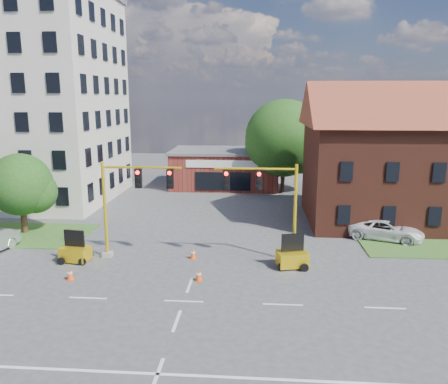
# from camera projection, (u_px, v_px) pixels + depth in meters

# --- Properties ---
(ground) EXTENTS (120.00, 120.00, 0.00)m
(ground) POSITION_uv_depth(u_px,v_px,m) (184.00, 301.00, 22.15)
(ground) COLOR #434345
(ground) RESTS_ON ground
(lane_markings) EXTENTS (60.00, 36.00, 0.01)m
(lane_markings) POSITION_uv_depth(u_px,v_px,m) (173.00, 332.00, 19.22)
(lane_markings) COLOR white
(lane_markings) RESTS_ON ground
(office_block) EXTENTS (18.40, 15.40, 20.60)m
(office_block) POSITION_uv_depth(u_px,v_px,m) (17.00, 96.00, 42.78)
(office_block) COLOR beige
(office_block) RESTS_ON ground
(brick_shop) EXTENTS (12.40, 8.40, 4.30)m
(brick_shop) POSITION_uv_depth(u_px,v_px,m) (225.00, 168.00, 50.93)
(brick_shop) COLOR maroon
(brick_shop) RESTS_ON ground
(townhouse_row) EXTENTS (21.00, 11.00, 11.50)m
(townhouse_row) POSITION_uv_depth(u_px,v_px,m) (435.00, 151.00, 35.21)
(townhouse_row) COLOR #552519
(townhouse_row) RESTS_ON ground
(tree_large) EXTENTS (8.73, 8.32, 10.07)m
(tree_large) POSITION_uv_depth(u_px,v_px,m) (288.00, 140.00, 46.86)
(tree_large) COLOR #3B2515
(tree_large) RESTS_ON ground
(tree_nw_front) EXTENTS (4.89, 4.65, 6.11)m
(tree_nw_front) POSITION_uv_depth(u_px,v_px,m) (24.00, 187.00, 32.69)
(tree_nw_front) COLOR #3B2515
(tree_nw_front) RESTS_ON ground
(signal_mast_west) EXTENTS (5.30, 0.60, 6.20)m
(signal_mast_west) POSITION_uv_depth(u_px,v_px,m) (130.00, 198.00, 27.49)
(signal_mast_west) COLOR gray
(signal_mast_west) RESTS_ON ground
(signal_mast_east) EXTENTS (5.30, 0.60, 6.20)m
(signal_mast_east) POSITION_uv_depth(u_px,v_px,m) (268.00, 201.00, 26.86)
(signal_mast_east) COLOR gray
(signal_mast_east) RESTS_ON ground
(trailer_west) EXTENTS (1.88, 1.40, 1.97)m
(trailer_west) POSITION_uv_depth(u_px,v_px,m) (75.00, 252.00, 27.43)
(trailer_west) COLOR yellow
(trailer_west) RESTS_ON ground
(trailer_east) EXTENTS (2.03, 1.59, 2.04)m
(trailer_east) POSITION_uv_depth(u_px,v_px,m) (292.00, 257.00, 26.49)
(trailer_east) COLOR yellow
(trailer_east) RESTS_ON ground
(cone_a) EXTENTS (0.40, 0.40, 0.70)m
(cone_a) POSITION_uv_depth(u_px,v_px,m) (70.00, 274.00, 24.69)
(cone_a) COLOR #FD4B0D
(cone_a) RESTS_ON ground
(cone_b) EXTENTS (0.40, 0.40, 0.70)m
(cone_b) POSITION_uv_depth(u_px,v_px,m) (193.00, 254.00, 27.95)
(cone_b) COLOR #FD4B0D
(cone_b) RESTS_ON ground
(cone_c) EXTENTS (0.40, 0.40, 0.70)m
(cone_c) POSITION_uv_depth(u_px,v_px,m) (199.00, 275.00, 24.55)
(cone_c) COLOR #FD4B0D
(cone_c) RESTS_ON ground
(cone_d) EXTENTS (0.40, 0.40, 0.70)m
(cone_d) POSITION_uv_depth(u_px,v_px,m) (299.00, 257.00, 27.30)
(cone_d) COLOR #FD4B0D
(cone_d) RESTS_ON ground
(pickup_white) EXTENTS (5.77, 4.04, 1.46)m
(pickup_white) POSITION_uv_depth(u_px,v_px,m) (386.00, 230.00, 31.79)
(pickup_white) COLOR white
(pickup_white) RESTS_ON ground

